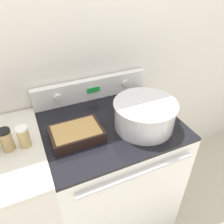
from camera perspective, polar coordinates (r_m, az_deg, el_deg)
kitchen_wall at (r=1.47m, az=-6.61°, el=15.34°), size 8.00×0.05×2.50m
stove_range at (r=1.64m, az=-0.41°, el=-15.72°), size 0.80×0.70×0.94m
control_panel at (r=1.51m, az=-5.26°, el=6.08°), size 0.80×0.07×0.15m
side_counter at (r=1.61m, az=-25.49°, el=-22.03°), size 0.58×0.67×0.95m
mixing_bowl at (r=1.24m, az=8.53°, el=-0.34°), size 0.36×0.36×0.16m
casserole_dish at (r=1.20m, az=-9.29°, el=-5.45°), size 0.28×0.20×0.06m
ladle at (r=1.48m, az=12.87°, el=2.95°), size 0.08×0.32×0.08m
spice_jar_white_cap at (r=1.19m, az=-22.08°, el=-5.98°), size 0.06×0.06×0.12m
spice_jar_black_cap at (r=1.20m, az=-25.89°, el=-6.57°), size 0.06×0.06×0.12m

